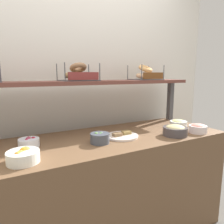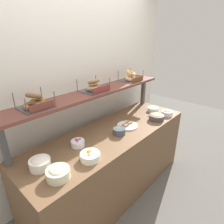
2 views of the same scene
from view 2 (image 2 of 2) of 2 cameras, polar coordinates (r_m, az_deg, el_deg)
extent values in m
plane|color=#595651|center=(2.65, 0.08, -22.36)|extent=(8.00, 8.00, 0.00)
cube|color=silver|center=(2.37, -9.90, 5.83)|extent=(3.37, 0.06, 2.40)
cube|color=brown|center=(2.37, 0.09, -15.10)|extent=(2.17, 0.70, 0.85)
cube|color=#4C4C51|center=(1.77, -30.33, -8.65)|extent=(0.05, 0.05, 0.40)
cube|color=#4C4C51|center=(2.97, 9.51, 6.29)|extent=(0.05, 0.05, 0.40)
cube|color=brown|center=(2.15, -5.30, 6.09)|extent=(2.13, 0.32, 0.03)
cylinder|color=white|center=(1.70, -6.70, -13.34)|extent=(0.18, 0.18, 0.07)
sphere|color=#F59E44|center=(1.68, -7.06, -12.86)|extent=(0.04, 0.04, 0.04)
sphere|color=#DE8F3F|center=(1.71, -6.86, -12.02)|extent=(0.05, 0.05, 0.05)
sphere|color=#F99834|center=(1.66, -7.06, -13.35)|extent=(0.04, 0.04, 0.04)
sphere|color=orange|center=(1.70, -7.11, -12.25)|extent=(0.05, 0.05, 0.05)
cylinder|color=#444B58|center=(2.07, 2.23, -5.90)|extent=(0.14, 0.14, 0.07)
sphere|color=#679E5C|center=(2.08, 2.24, -4.96)|extent=(0.03, 0.03, 0.03)
sphere|color=#5D8E44|center=(2.05, 1.53, -5.38)|extent=(0.04, 0.04, 0.04)
sphere|color=#52AB3D|center=(2.06, 2.27, -5.22)|extent=(0.03, 0.03, 0.03)
cylinder|color=white|center=(2.74, 12.46, 0.83)|extent=(0.15, 0.15, 0.06)
ellipsoid|color=#E7E892|center=(2.73, 12.50, 1.30)|extent=(0.12, 0.12, 0.04)
cylinder|color=#E8ECC8|center=(1.56, -16.14, -17.71)|extent=(0.18, 0.18, 0.08)
ellipsoid|color=beige|center=(1.54, -16.28, -16.77)|extent=(0.14, 0.14, 0.05)
cylinder|color=white|center=(1.70, -21.18, -14.59)|extent=(0.17, 0.17, 0.08)
ellipsoid|color=white|center=(1.68, -21.35, -13.65)|extent=(0.14, 0.14, 0.06)
cylinder|color=silver|center=(2.65, 16.50, -0.33)|extent=(0.15, 0.15, 0.06)
ellipsoid|color=#F99688|center=(2.64, 16.56, 0.19)|extent=(0.12, 0.12, 0.04)
cylinder|color=#463F42|center=(2.47, 13.48, -1.60)|extent=(0.19, 0.19, 0.07)
ellipsoid|color=tan|center=(2.46, 13.54, -0.98)|extent=(0.15, 0.15, 0.05)
cylinder|color=white|center=(1.90, -10.42, -9.39)|extent=(0.14, 0.14, 0.06)
sphere|color=#9D2739|center=(1.91, -9.83, -8.47)|extent=(0.03, 0.03, 0.03)
sphere|color=#AB3051|center=(1.87, -10.55, -9.22)|extent=(0.03, 0.03, 0.03)
sphere|color=#A03B52|center=(1.89, -10.62, -8.78)|extent=(0.04, 0.04, 0.04)
sphere|color=#A3353D|center=(1.91, -10.89, -8.50)|extent=(0.03, 0.03, 0.03)
cylinder|color=white|center=(2.26, 4.77, -4.15)|extent=(0.25, 0.25, 0.01)
cube|color=olive|center=(2.22, 4.09, -4.09)|extent=(0.07, 0.05, 0.02)
cube|color=olive|center=(2.29, 5.26, -3.26)|extent=(0.07, 0.05, 0.02)
cube|color=#B7B7BC|center=(2.60, 11.91, -0.84)|extent=(0.14, 0.04, 0.01)
ellipsoid|color=#B7B7BC|center=(2.67, 13.23, -0.34)|extent=(0.04, 0.03, 0.01)
cube|color=#4C4C51|center=(1.78, -22.34, 1.48)|extent=(0.27, 0.24, 0.01)
cylinder|color=#4C4C51|center=(1.61, -24.84, 1.42)|extent=(0.01, 0.01, 0.14)
cylinder|color=#4C4C51|center=(1.72, -17.15, 3.81)|extent=(0.01, 0.01, 0.14)
cylinder|color=#4C4C51|center=(1.82, -27.86, 3.15)|extent=(0.01, 0.01, 0.14)
cylinder|color=#4C4C51|center=(1.91, -20.81, 5.22)|extent=(0.01, 0.01, 0.14)
cube|color=brown|center=(1.66, -20.65, 1.65)|extent=(0.23, 0.01, 0.06)
torus|color=brown|center=(1.73, -23.40, 1.75)|extent=(0.18, 0.19, 0.05)
torus|color=olive|center=(1.82, -21.89, 2.99)|extent=(0.20, 0.20, 0.05)
torus|color=brown|center=(1.75, -22.84, 4.58)|extent=(0.19, 0.19, 0.09)
cube|color=#4C4C51|center=(2.15, -5.59, 6.62)|extent=(0.30, 0.24, 0.01)
cylinder|color=#4C4C51|center=(1.95, -6.46, 6.96)|extent=(0.01, 0.01, 0.14)
cylinder|color=#4C4C51|center=(2.15, -0.71, 8.56)|extent=(0.01, 0.01, 0.14)
cylinder|color=#4C4C51|center=(2.13, -10.65, 8.02)|extent=(0.01, 0.01, 0.14)
cylinder|color=#4C4C51|center=(2.31, -4.98, 9.47)|extent=(0.01, 0.01, 0.14)
cube|color=maroon|center=(2.05, -3.34, 6.97)|extent=(0.25, 0.01, 0.06)
torus|color=#9D7E4E|center=(2.08, -6.12, 7.10)|extent=(0.20, 0.20, 0.06)
torus|color=olive|center=(2.19, -5.40, 7.76)|extent=(0.15, 0.15, 0.05)
torus|color=#9F7350|center=(2.12, -5.70, 9.27)|extent=(0.15, 0.15, 0.09)
cube|color=#4C4C51|center=(2.64, 5.70, 9.66)|extent=(0.27, 0.24, 0.01)
cylinder|color=#4C4C51|center=(2.45, 6.10, 10.24)|extent=(0.01, 0.01, 0.14)
cylinder|color=#4C4C51|center=(2.66, 9.48, 11.06)|extent=(0.01, 0.01, 0.14)
cylinder|color=#4C4C51|center=(2.59, 1.93, 11.03)|extent=(0.01, 0.01, 0.14)
cylinder|color=#4C4C51|center=(2.79, 5.45, 11.80)|extent=(0.01, 0.01, 0.14)
cube|color=brown|center=(2.56, 7.92, 10.00)|extent=(0.23, 0.01, 0.06)
torus|color=tan|center=(2.57, 5.63, 10.09)|extent=(0.18, 0.18, 0.06)
torus|color=tan|center=(2.68, 5.63, 10.60)|extent=(0.19, 0.19, 0.06)
torus|color=tan|center=(2.61, 5.79, 11.85)|extent=(0.18, 0.18, 0.09)
camera|label=1|loc=(0.96, 44.56, -19.54)|focal=34.04mm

